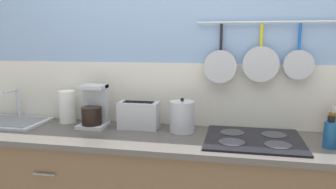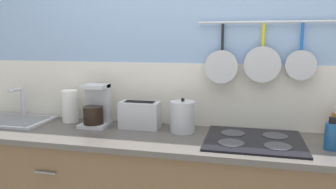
{
  "view_description": "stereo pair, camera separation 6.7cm",
  "coord_description": "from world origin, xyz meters",
  "px_view_note": "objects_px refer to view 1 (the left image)",
  "views": [
    {
      "loc": [
        0.27,
        -1.9,
        1.48
      ],
      "look_at": [
        -0.12,
        0.0,
        1.15
      ],
      "focal_mm": 35.0,
      "sensor_mm": 36.0,
      "label": 1
    },
    {
      "loc": [
        0.33,
        -1.88,
        1.48
      ],
      "look_at": [
        -0.12,
        0.0,
        1.15
      ],
      "focal_mm": 35.0,
      "sensor_mm": 36.0,
      "label": 2
    }
  ],
  "objects_px": {
    "kettle": "(182,117)",
    "bottle_cooking_wine": "(334,123)",
    "paper_towel_roll": "(67,107)",
    "coffee_maker": "(94,109)",
    "toaster": "(139,115)",
    "bottle_dish_soap": "(330,134)"
  },
  "relations": [
    {
      "from": "coffee_maker",
      "to": "bottle_cooking_wine",
      "type": "relative_size",
      "value": 1.55
    },
    {
      "from": "paper_towel_roll",
      "to": "bottle_dish_soap",
      "type": "height_order",
      "value": "paper_towel_roll"
    },
    {
      "from": "paper_towel_roll",
      "to": "coffee_maker",
      "type": "height_order",
      "value": "coffee_maker"
    },
    {
      "from": "toaster",
      "to": "bottle_cooking_wine",
      "type": "distance_m",
      "value": 1.22
    },
    {
      "from": "toaster",
      "to": "bottle_dish_soap",
      "type": "distance_m",
      "value": 1.15
    },
    {
      "from": "bottle_cooking_wine",
      "to": "toaster",
      "type": "bearing_deg",
      "value": -176.97
    },
    {
      "from": "toaster",
      "to": "kettle",
      "type": "relative_size",
      "value": 1.26
    },
    {
      "from": "toaster",
      "to": "kettle",
      "type": "height_order",
      "value": "kettle"
    },
    {
      "from": "paper_towel_roll",
      "to": "kettle",
      "type": "xyz_separation_m",
      "value": [
        0.84,
        -0.08,
        -0.01
      ]
    },
    {
      "from": "kettle",
      "to": "bottle_cooking_wine",
      "type": "distance_m",
      "value": 0.93
    },
    {
      "from": "coffee_maker",
      "to": "bottle_dish_soap",
      "type": "xyz_separation_m",
      "value": [
        1.45,
        -0.16,
        -0.04
      ]
    },
    {
      "from": "paper_towel_roll",
      "to": "coffee_maker",
      "type": "bearing_deg",
      "value": -15.71
    },
    {
      "from": "kettle",
      "to": "bottle_cooking_wine",
      "type": "bearing_deg",
      "value": 5.73
    },
    {
      "from": "bottle_dish_soap",
      "to": "kettle",
      "type": "bearing_deg",
      "value": 170.26
    },
    {
      "from": "kettle",
      "to": "bottle_cooking_wine",
      "type": "height_order",
      "value": "kettle"
    },
    {
      "from": "paper_towel_roll",
      "to": "toaster",
      "type": "relative_size",
      "value": 0.81
    },
    {
      "from": "kettle",
      "to": "bottle_cooking_wine",
      "type": "xyz_separation_m",
      "value": [
        0.93,
        0.09,
        -0.02
      ]
    },
    {
      "from": "paper_towel_roll",
      "to": "bottle_dish_soap",
      "type": "bearing_deg",
      "value": -7.54
    },
    {
      "from": "paper_towel_roll",
      "to": "kettle",
      "type": "height_order",
      "value": "paper_towel_roll"
    },
    {
      "from": "bottle_cooking_wine",
      "to": "kettle",
      "type": "bearing_deg",
      "value": -174.27
    },
    {
      "from": "toaster",
      "to": "kettle",
      "type": "bearing_deg",
      "value": -5.44
    },
    {
      "from": "paper_towel_roll",
      "to": "toaster",
      "type": "bearing_deg",
      "value": -5.25
    }
  ]
}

